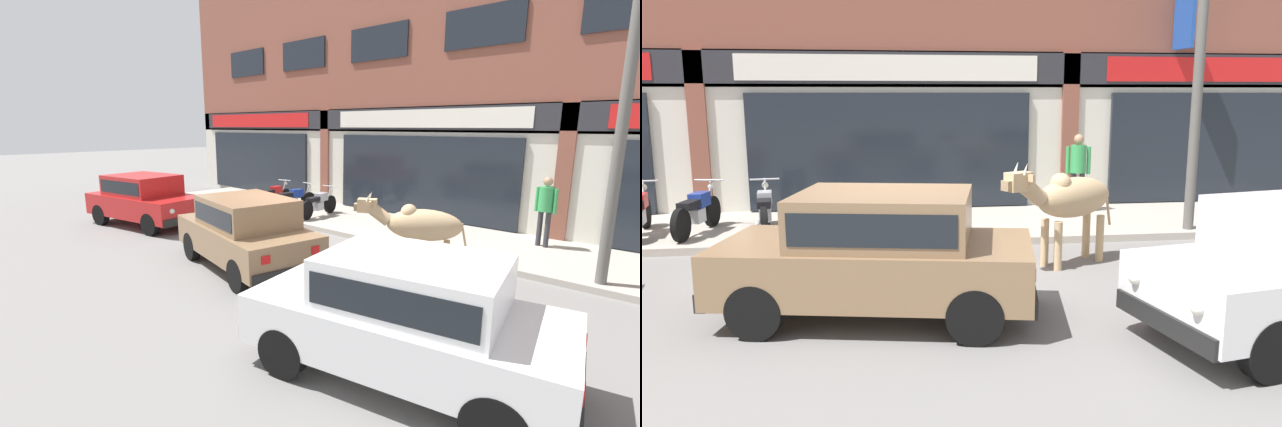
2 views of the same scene
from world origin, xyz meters
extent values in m
plane|color=slate|center=(0.00, 0.00, 0.00)|extent=(90.00, 90.00, 0.00)
cube|color=#A8A093|center=(0.00, 3.73, 0.06)|extent=(19.00, 3.06, 0.13)
cube|color=beige|center=(0.00, 5.54, 1.70)|extent=(23.00, 0.55, 3.40)
cube|color=#28282D|center=(0.00, 5.22, 3.05)|extent=(22.08, 0.08, 0.64)
cube|color=brown|center=(-3.83, 5.24, 1.70)|extent=(0.36, 0.12, 3.40)
cube|color=black|center=(0.00, 5.21, 1.35)|extent=(5.83, 0.10, 2.40)
cube|color=silver|center=(0.00, 5.19, 3.05)|extent=(6.13, 0.05, 0.52)
cube|color=brown|center=(3.83, 5.24, 1.70)|extent=(0.36, 0.12, 3.40)
cube|color=black|center=(7.67, 5.21, 1.35)|extent=(5.83, 0.10, 2.40)
cube|color=red|center=(7.67, 5.19, 3.05)|extent=(6.13, 0.05, 0.52)
cube|color=#1E479E|center=(6.09, 4.81, 4.00)|extent=(0.08, 0.80, 1.10)
ellipsoid|color=tan|center=(2.59, 0.96, 1.02)|extent=(1.48, 1.10, 0.60)
sphere|color=tan|center=(2.35, 0.83, 1.25)|extent=(0.32, 0.32, 0.32)
cylinder|color=tan|center=(2.27, 0.63, 0.36)|extent=(0.12, 0.12, 0.72)
cylinder|color=tan|center=(2.14, 0.89, 0.36)|extent=(0.12, 0.12, 0.72)
cylinder|color=tan|center=(3.05, 1.03, 0.36)|extent=(0.12, 0.12, 0.72)
cylinder|color=tan|center=(2.92, 1.28, 0.36)|extent=(0.12, 0.12, 0.72)
cylinder|color=tan|center=(1.86, 0.59, 1.17)|extent=(0.52, 0.43, 0.43)
cube|color=tan|center=(1.63, 0.47, 1.34)|extent=(0.42, 0.36, 0.26)
cube|color=#957A57|center=(1.47, 0.39, 1.30)|extent=(0.20, 0.21, 0.14)
cone|color=beige|center=(1.71, 0.40, 1.52)|extent=(0.13, 0.10, 0.19)
cone|color=beige|center=(1.62, 0.57, 1.52)|extent=(0.13, 0.10, 0.19)
cube|color=tan|center=(1.78, 0.36, 1.40)|extent=(0.10, 0.14, 0.10)
cube|color=tan|center=(1.63, 0.65, 1.40)|extent=(0.10, 0.14, 0.10)
cylinder|color=tan|center=(3.25, 1.30, 0.80)|extent=(0.16, 0.11, 0.60)
cylinder|color=black|center=(3.13, -3.09, 0.30)|extent=(0.62, 0.29, 0.60)
cylinder|color=black|center=(2.86, -1.68, 0.30)|extent=(0.62, 0.29, 0.60)
cube|color=black|center=(2.42, -2.50, 0.38)|extent=(0.40, 1.52, 0.20)
sphere|color=silver|center=(2.48, -2.97, 0.68)|extent=(0.14, 0.14, 0.14)
sphere|color=silver|center=(2.30, -2.03, 0.68)|extent=(0.14, 0.14, 0.14)
cylinder|color=black|center=(-1.60, -1.47, 0.30)|extent=(0.62, 0.29, 0.60)
cylinder|color=black|center=(-1.32, -0.05, 0.30)|extent=(0.62, 0.29, 0.60)
cylinder|color=black|center=(0.66, -1.91, 0.30)|extent=(0.62, 0.29, 0.60)
cylinder|color=black|center=(0.94, -0.50, 0.30)|extent=(0.62, 0.29, 0.60)
cube|color=#846647|center=(-0.33, -0.98, 0.60)|extent=(3.74, 2.24, 0.60)
cube|color=#846647|center=(-0.23, -1.00, 1.18)|extent=(2.14, 1.78, 0.56)
cube|color=black|center=(-0.23, -1.00, 1.18)|extent=(2.00, 1.77, 0.35)
cube|color=black|center=(-2.03, -0.65, 0.38)|extent=(0.41, 1.51, 0.20)
cube|color=black|center=(1.37, -1.31, 0.38)|extent=(0.41, 1.51, 0.20)
sphere|color=silver|center=(-2.15, -1.11, 0.68)|extent=(0.14, 0.14, 0.14)
sphere|color=silver|center=(-1.97, -0.17, 0.68)|extent=(0.14, 0.14, 0.14)
cube|color=red|center=(1.30, -1.80, 0.70)|extent=(0.06, 0.16, 0.14)
cube|color=red|center=(1.49, -0.83, 0.70)|extent=(0.06, 0.16, 0.14)
cylinder|color=black|center=(-4.51, 3.90, 0.41)|extent=(0.19, 0.57, 0.56)
cylinder|color=#B2B5BA|center=(-4.50, 3.84, 0.71)|extent=(0.08, 0.27, 0.59)
cylinder|color=#B2B5BA|center=(-4.50, 3.88, 0.99)|extent=(0.52, 0.11, 0.03)
sphere|color=silver|center=(-4.51, 3.94, 0.87)|extent=(0.12, 0.12, 0.12)
cylinder|color=black|center=(-3.34, 3.90, 0.41)|extent=(0.18, 0.57, 0.56)
cylinder|color=black|center=(-3.53, 2.66, 0.41)|extent=(0.18, 0.57, 0.56)
cube|color=#B2B5BA|center=(-3.44, 3.26, 0.45)|extent=(0.25, 0.35, 0.24)
cube|color=navy|center=(-3.42, 3.42, 0.71)|extent=(0.30, 0.43, 0.24)
cube|color=black|center=(-3.48, 3.02, 0.69)|extent=(0.30, 0.55, 0.12)
cylinder|color=#B2B5BA|center=(-3.35, 3.84, 0.71)|extent=(0.08, 0.27, 0.59)
cylinder|color=#B2B5BA|center=(-3.35, 3.88, 0.99)|extent=(0.52, 0.11, 0.03)
sphere|color=silver|center=(-3.34, 3.94, 0.87)|extent=(0.12, 0.12, 0.12)
cylinder|color=#B2B5BA|center=(-3.60, 2.92, 0.37)|extent=(0.13, 0.48, 0.06)
cylinder|color=black|center=(-2.37, 3.88, 0.41)|extent=(0.18, 0.57, 0.56)
cylinder|color=black|center=(-2.20, 2.64, 0.41)|extent=(0.18, 0.57, 0.56)
cube|color=#B2B5BA|center=(-2.28, 3.24, 0.45)|extent=(0.24, 0.34, 0.24)
cube|color=#A8AAB2|center=(-2.30, 3.40, 0.71)|extent=(0.29, 0.43, 0.24)
cube|color=black|center=(-2.25, 3.00, 0.69)|extent=(0.29, 0.55, 0.12)
cylinder|color=#B2B5BA|center=(-2.36, 3.82, 0.71)|extent=(0.08, 0.27, 0.59)
cylinder|color=#B2B5BA|center=(-2.36, 3.86, 0.99)|extent=(0.52, 0.10, 0.03)
sphere|color=silver|center=(-2.37, 3.92, 0.87)|extent=(0.12, 0.12, 0.12)
cylinder|color=#B2B5BA|center=(-2.34, 2.87, 0.37)|extent=(0.13, 0.48, 0.06)
cylinder|color=#2D2D33|center=(3.67, 4.36, 0.54)|extent=(0.11, 0.11, 0.82)
cylinder|color=#2D2D33|center=(3.84, 4.31, 0.54)|extent=(0.11, 0.11, 0.82)
cylinder|color=#33934C|center=(3.75, 4.33, 1.23)|extent=(0.32, 0.32, 0.56)
cylinder|color=#33934C|center=(3.55, 4.39, 1.20)|extent=(0.08, 0.08, 0.56)
cylinder|color=#33934C|center=(3.96, 4.28, 1.20)|extent=(0.08, 0.08, 0.56)
sphere|color=tan|center=(3.75, 4.33, 1.63)|extent=(0.20, 0.20, 0.20)
cylinder|color=#595651|center=(5.25, 2.50, 3.25)|extent=(0.18, 0.18, 6.24)
camera|label=1|loc=(6.50, -6.08, 2.85)|focal=24.00mm
camera|label=2|loc=(-0.28, -7.88, 2.54)|focal=35.00mm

